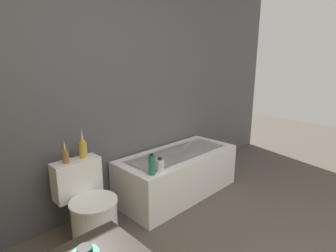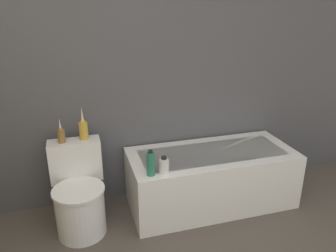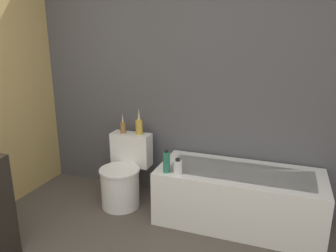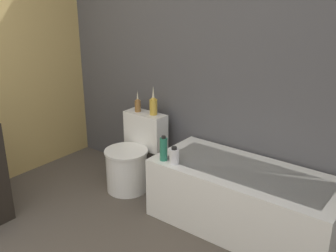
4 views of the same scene
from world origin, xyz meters
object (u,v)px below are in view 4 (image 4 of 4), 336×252
toilet (133,158)px  vase_gold (138,105)px  shampoo_bottle_tall (164,149)px  shampoo_bottle_short (174,156)px  vase_silver (153,105)px  bathtub (244,199)px

toilet → vase_gold: (-0.09, 0.19, 0.47)m
shampoo_bottle_tall → shampoo_bottle_short: size_ratio=1.48×
vase_gold → vase_silver: bearing=7.2°
shampoo_bottle_short → toilet: bearing=161.9°
toilet → vase_silver: size_ratio=2.51×
vase_silver → bathtub: bearing=-9.9°
vase_silver → shampoo_bottle_short: (0.56, -0.43, -0.21)m
vase_silver → shampoo_bottle_short: bearing=-37.1°
shampoo_bottle_tall → bathtub: bearing=21.2°
toilet → vase_silver: vase_silver is taller
shampoo_bottle_short → shampoo_bottle_tall: bearing=-179.3°
shampoo_bottle_short → vase_silver: bearing=142.9°
bathtub → shampoo_bottle_tall: size_ratio=7.07×
toilet → shampoo_bottle_short: (0.65, -0.21, 0.28)m
toilet → vase_gold: size_ratio=3.34×
bathtub → shampoo_bottle_tall: shampoo_bottle_tall is taller
toilet → shampoo_bottle_tall: 0.66m
vase_silver → shampoo_bottle_tall: 0.65m
toilet → vase_gold: bearing=114.9°
toilet → shampoo_bottle_tall: size_ratio=3.32×
shampoo_bottle_tall → shampoo_bottle_short: bearing=0.7°
bathtub → shampoo_bottle_short: 0.65m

